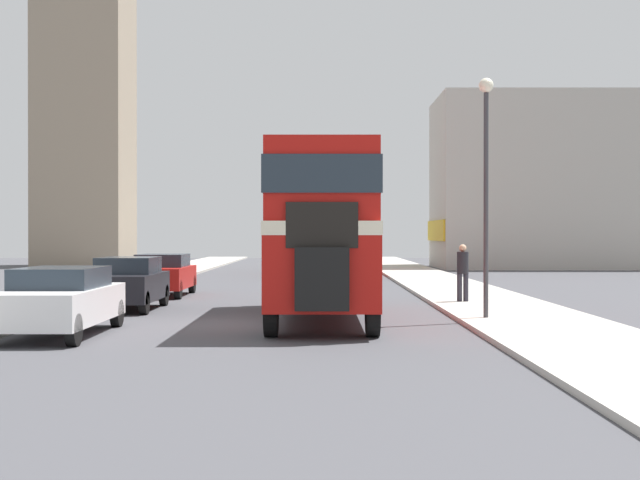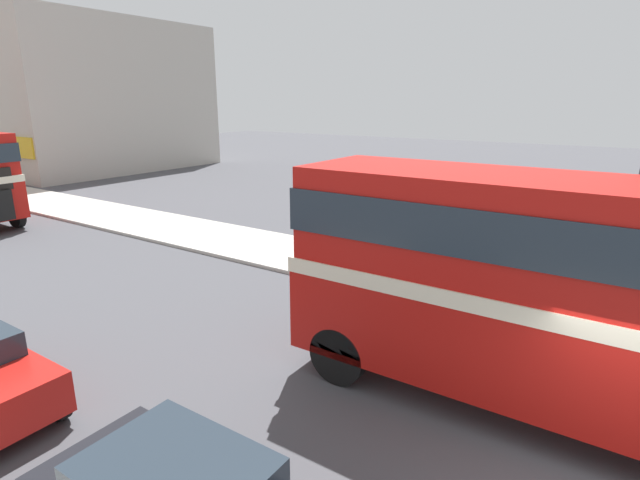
% 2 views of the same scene
% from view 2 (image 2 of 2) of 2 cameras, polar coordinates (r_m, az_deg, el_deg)
% --- Properties ---
extents(double_decker_bus, '(2.44, 9.61, 4.16)m').
position_cam_2_polar(double_decker_bus, '(8.95, 26.63, -4.50)').
color(double_decker_bus, '#B2140F').
rests_on(double_decker_bus, ground_plane).
extents(pedestrian_walking, '(0.35, 0.35, 1.73)m').
position_cam_2_polar(pedestrian_walking, '(14.48, 10.30, -1.48)').
color(pedestrian_walking, '#282833').
rests_on(pedestrian_walking, sidewalk_right).
extents(shop_building_block, '(15.72, 8.10, 10.94)m').
position_cam_2_polar(shop_building_block, '(42.84, -23.36, 14.75)').
color(shop_building_block, '#B2ADA3').
rests_on(shop_building_block, ground_plane).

